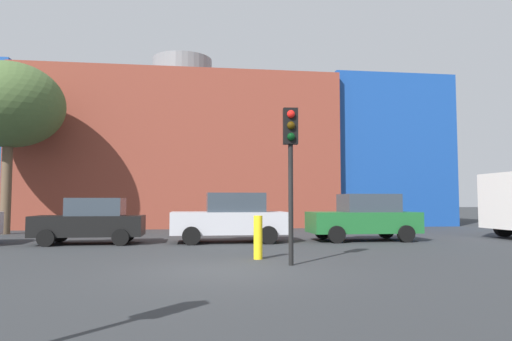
{
  "coord_description": "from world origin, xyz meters",
  "views": [
    {
      "loc": [
        -0.68,
        -10.58,
        1.57
      ],
      "look_at": [
        2.02,
        9.24,
        2.89
      ],
      "focal_mm": 32.44,
      "sensor_mm": 36.0,
      "label": 1
    }
  ],
  "objects": [
    {
      "name": "ground_plane",
      "position": [
        0.0,
        0.0,
        0.0
      ],
      "size": [
        200.0,
        200.0,
        0.0
      ],
      "primitive_type": "plane",
      "color": "#2D3033"
    },
    {
      "name": "building_backdrop",
      "position": [
        -1.48,
        20.86,
        4.73
      ],
      "size": [
        34.25,
        10.6,
        11.21
      ],
      "color": "brown",
      "rests_on": "ground_plane"
    },
    {
      "name": "parked_car_1",
      "position": [
        -4.37,
        7.06,
        0.83
      ],
      "size": [
        3.87,
        1.9,
        1.68
      ],
      "rotation": [
        0.0,
        0.0,
        3.14
      ],
      "color": "black",
      "rests_on": "ground_plane"
    },
    {
      "name": "parked_car_2",
      "position": [
        0.74,
        7.06,
        0.93
      ],
      "size": [
        4.32,
        2.12,
        1.87
      ],
      "rotation": [
        0.0,
        0.0,
        3.14
      ],
      "color": "silver",
      "rests_on": "ground_plane"
    },
    {
      "name": "parked_car_3",
      "position": [
        6.06,
        7.06,
        0.91
      ],
      "size": [
        4.25,
        2.08,
        1.84
      ],
      "rotation": [
        0.0,
        0.0,
        3.14
      ],
      "color": "#1E662D",
      "rests_on": "ground_plane"
    },
    {
      "name": "traffic_light_island",
      "position": [
        1.71,
        0.57,
        2.85
      ],
      "size": [
        0.38,
        0.38,
        3.87
      ],
      "rotation": [
        0.0,
        0.0,
        -1.67
      ],
      "color": "black",
      "rests_on": "ground_plane"
    },
    {
      "name": "bare_tree_0",
      "position": [
        -9.5,
        12.84,
        6.16
      ],
      "size": [
        5.13,
        5.13,
        8.25
      ],
      "color": "brown",
      "rests_on": "ground_plane"
    },
    {
      "name": "bollard_yellow_0",
      "position": [
        1.08,
        1.88,
        0.58
      ],
      "size": [
        0.24,
        0.24,
        1.17
      ],
      "primitive_type": "cylinder",
      "color": "yellow",
      "rests_on": "ground_plane"
    }
  ]
}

